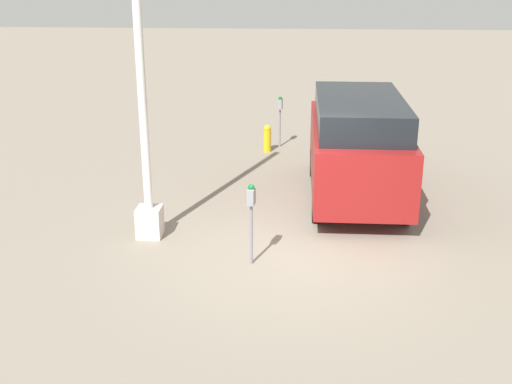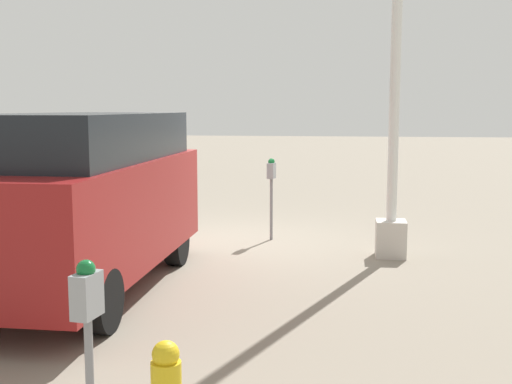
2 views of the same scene
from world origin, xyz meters
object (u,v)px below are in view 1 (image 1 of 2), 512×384
Objects in this scene: parking_meter_far at (280,110)px; fire_hydrant at (267,138)px; lamp_post at (144,121)px; parked_van at (357,144)px; parking_meter_near at (251,206)px.

parking_meter_far is 0.88m from fire_hydrant.
fire_hydrant is at bearing -17.82° from lamp_post.
parked_van is 4.03m from fire_hydrant.
parked_van is 6.37× the size of fire_hydrant.
parking_meter_near is 0.21× the size of lamp_post.
lamp_post reaches higher than fire_hydrant.
fire_hydrant is at bearing 156.43° from parking_meter_far.
parked_van reaches higher than parking_meter_near.
parking_meter_near reaches higher than fire_hydrant.
parked_van reaches higher than parking_meter_far.
parking_meter_far is at bearing -31.59° from fire_hydrant.
parking_meter_far is (7.19, -0.23, -0.01)m from parking_meter_near.
parking_meter_far is at bearing 6.20° from parking_meter_near.
lamp_post reaches higher than parking_meter_near.
fire_hydrant is (-0.50, 0.31, -0.65)m from parking_meter_far.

